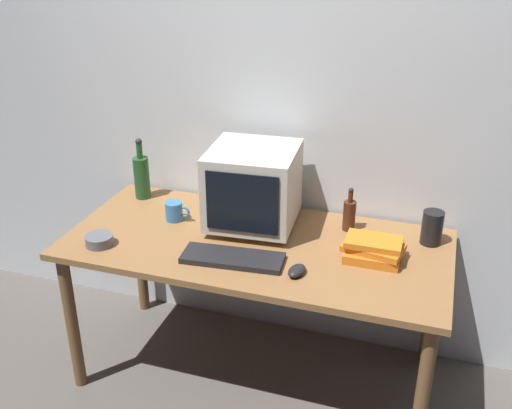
# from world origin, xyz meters

# --- Properties ---
(ground_plane) EXTENTS (6.00, 6.00, 0.00)m
(ground_plane) POSITION_xyz_m (0.00, 0.00, 0.00)
(ground_plane) COLOR #56514C
(back_wall) EXTENTS (4.00, 0.08, 2.50)m
(back_wall) POSITION_xyz_m (0.00, 0.44, 1.25)
(back_wall) COLOR silver
(back_wall) RESTS_ON ground
(desk) EXTENTS (1.66, 0.77, 0.73)m
(desk) POSITION_xyz_m (0.00, 0.00, 0.65)
(desk) COLOR olive
(desk) RESTS_ON ground
(crt_monitor) EXTENTS (0.41, 0.41, 0.37)m
(crt_monitor) POSITION_xyz_m (-0.06, 0.14, 0.92)
(crt_monitor) COLOR beige
(crt_monitor) RESTS_ON desk
(keyboard) EXTENTS (0.43, 0.19, 0.02)m
(keyboard) POSITION_xyz_m (-0.04, -0.18, 0.74)
(keyboard) COLOR black
(keyboard) RESTS_ON desk
(computer_mouse) EXTENTS (0.08, 0.11, 0.04)m
(computer_mouse) POSITION_xyz_m (0.24, -0.20, 0.75)
(computer_mouse) COLOR black
(computer_mouse) RESTS_ON desk
(bottle_tall) EXTENTS (0.08, 0.08, 0.31)m
(bottle_tall) POSITION_xyz_m (-0.68, 0.26, 0.85)
(bottle_tall) COLOR #1E4C23
(bottle_tall) RESTS_ON desk
(bottle_short) EXTENTS (0.06, 0.06, 0.21)m
(bottle_short) POSITION_xyz_m (0.36, 0.24, 0.81)
(bottle_short) COLOR #472314
(bottle_short) RESTS_ON desk
(book_stack) EXTENTS (0.26, 0.19, 0.09)m
(book_stack) POSITION_xyz_m (0.50, 0.01, 0.78)
(book_stack) COLOR orange
(book_stack) RESTS_ON desk
(mug) EXTENTS (0.12, 0.08, 0.09)m
(mug) POSITION_xyz_m (-0.42, 0.08, 0.78)
(mug) COLOR #3370B2
(mug) RESTS_ON desk
(cd_spindle) EXTENTS (0.12, 0.12, 0.04)m
(cd_spindle) POSITION_xyz_m (-0.63, -0.24, 0.75)
(cd_spindle) COLOR #595B66
(cd_spindle) RESTS_ON desk
(metal_canister) EXTENTS (0.09, 0.09, 0.15)m
(metal_canister) POSITION_xyz_m (0.72, 0.22, 0.81)
(metal_canister) COLOR black
(metal_canister) RESTS_ON desk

